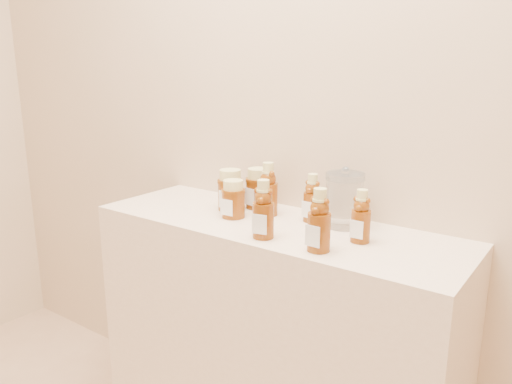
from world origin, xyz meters
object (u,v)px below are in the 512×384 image
Objects in this scene: honey_jar_left at (230,190)px; display_table at (271,351)px; bear_bottle_front_left at (263,205)px; glass_canister at (344,198)px; bear_bottle_back_left at (268,186)px.

display_table is at bearing -32.99° from honey_jar_left.
bear_bottle_front_left reaches higher than display_table.
bear_bottle_front_left is at bearing -121.21° from glass_canister.
bear_bottle_back_left reaches higher than honey_jar_left.
bear_bottle_back_left is at bearing 133.94° from display_table.
bear_bottle_front_left reaches higher than honey_jar_left.
display_table is 0.56m from honey_jar_left.
honey_jar_left is at bearing -171.41° from glass_canister.
bear_bottle_front_left is at bearing -38.81° from bear_bottle_back_left.
honey_jar_left is at bearing 131.50° from bear_bottle_front_left.
bear_bottle_back_left reaches higher than display_table.
honey_jar_left is at bearing -150.75° from bear_bottle_back_left.
bear_bottle_back_left is 1.43× the size of honey_jar_left.
bear_bottle_front_left reaches higher than glass_canister.
display_table is at bearing -152.27° from glass_canister.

